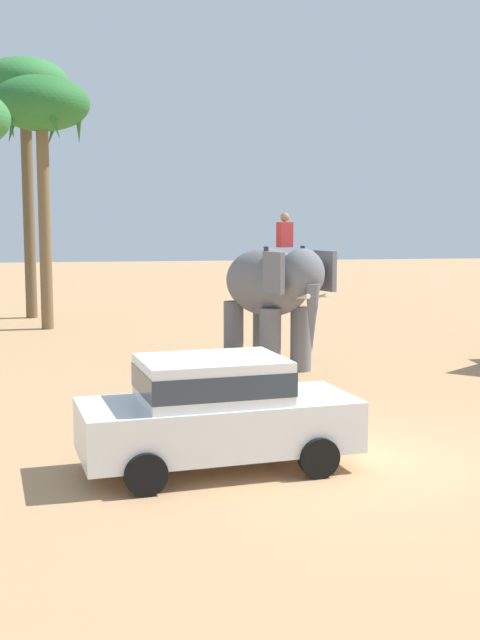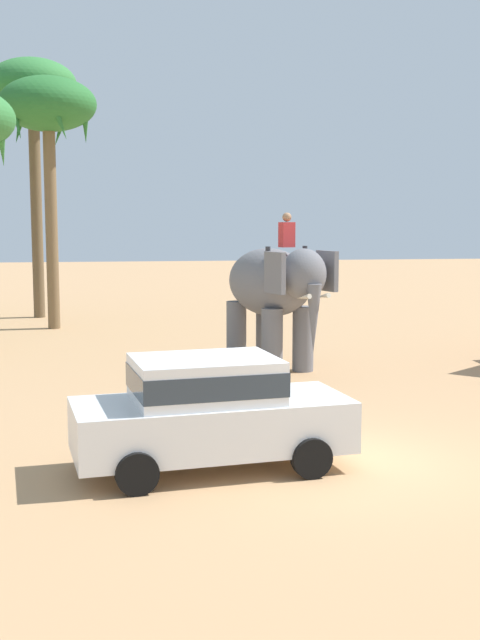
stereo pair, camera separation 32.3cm
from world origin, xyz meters
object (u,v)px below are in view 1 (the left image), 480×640
(car_sedan_foreground, at_px, (216,409))
(palm_tree_left_of_road, at_px, (25,92))
(elephant_with_mahout, at_px, (271,289))
(palm_tree_behind_elephant, at_px, (41,111))

(car_sedan_foreground, distance_m, palm_tree_left_of_road, 21.54)
(car_sedan_foreground, xyz_separation_m, elephant_with_mahout, (2.56, 8.03, 1.06))
(elephant_with_mahout, relative_size, palm_tree_behind_elephant, 0.48)
(elephant_with_mahout, distance_m, palm_tree_left_of_road, 14.97)
(elephant_with_mahout, bearing_deg, palm_tree_left_of_road, 119.95)
(elephant_with_mahout, xyz_separation_m, palm_tree_behind_elephant, (-5.99, 8.43, 5.26))
(elephant_with_mahout, height_order, palm_tree_behind_elephant, palm_tree_behind_elephant)
(palm_tree_left_of_road, bearing_deg, elephant_with_mahout, -60.05)
(palm_tree_behind_elephant, height_order, palm_tree_left_of_road, palm_tree_left_of_road)
(car_sedan_foreground, height_order, palm_tree_behind_elephant, palm_tree_behind_elephant)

